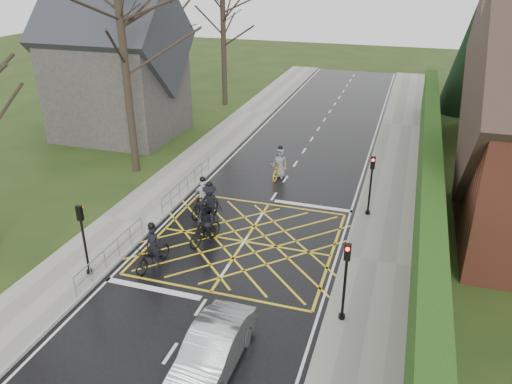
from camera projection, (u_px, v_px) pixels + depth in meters
The scene contains 22 objects.
ground at pixel (244, 242), 22.81m from camera, with size 120.00×120.00×0.00m, color black.
road at pixel (244, 241), 22.80m from camera, with size 9.00×80.00×0.01m, color black.
sidewalk_right at pixel (378, 262), 21.13m from camera, with size 3.00×80.00×0.15m, color gray.
sidewalk_left at pixel (128, 221), 24.42m from camera, with size 3.00×80.00×0.15m, color gray.
stone_wall at pixel (424, 202), 25.71m from camera, with size 0.50×38.00×0.70m, color slate.
hedge at pixel (429, 171), 24.97m from camera, with size 0.90×38.00×2.80m, color black.
conifer at pixel (474, 51), 40.18m from camera, with size 4.60×4.60×10.00m.
church at pixel (116, 66), 34.78m from camera, with size 8.80×7.80×11.00m.
tree_near at pixel (122, 36), 27.10m from camera, with size 9.24×9.24×11.44m.
tree_mid at pixel (171, 9), 33.97m from camera, with size 10.08×10.08×12.48m.
tree_far at pixel (223, 19), 41.29m from camera, with size 8.40×8.40×10.40m.
railing_south at pixel (111, 249), 20.73m from camera, with size 0.05×5.04×1.03m.
railing_north at pixel (187, 180), 27.20m from camera, with size 0.05×6.04×1.03m.
traffic_light_ne at pixel (370, 186), 24.32m from camera, with size 0.24×0.31×3.21m.
traffic_light_se at pixel (345, 283), 17.07m from camera, with size 0.24×0.31×3.21m.
traffic_light_sw at pixel (84, 241), 19.62m from camera, with size 0.24×0.31×3.21m.
cyclist_rear at pixel (153, 253), 20.68m from camera, with size 1.14×2.23×2.06m.
cyclist_back at pixel (205, 227), 22.40m from camera, with size 1.21×2.18×2.10m.
cyclist_mid at pixel (210, 207), 24.29m from camera, with size 1.26×2.18×2.11m.
cyclist_front at pixel (203, 201), 24.90m from camera, with size 1.17×2.13×2.07m.
cyclist_lead at pixel (280, 167), 29.23m from camera, with size 0.93×2.08×1.97m.
car at pixel (212, 351), 15.47m from camera, with size 1.50×4.29×1.41m, color #A5A7AC.
Camera 1 is at (6.48, -18.60, 11.73)m, focal length 35.00 mm.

